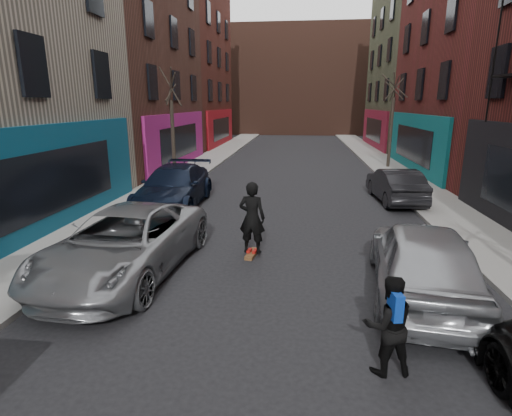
% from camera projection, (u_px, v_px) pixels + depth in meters
% --- Properties ---
extents(sidewalk_left, '(2.50, 84.00, 0.13)m').
position_uv_depth(sidewalk_left, '(219.00, 154.00, 33.14)').
color(sidewalk_left, gray).
rests_on(sidewalk_left, ground).
extents(sidewalk_right, '(2.50, 84.00, 0.13)m').
position_uv_depth(sidewalk_right, '(373.00, 156.00, 31.80)').
color(sidewalk_right, gray).
rests_on(sidewalk_right, ground).
extents(building_far, '(40.00, 10.00, 14.00)m').
position_uv_depth(building_far, '(299.00, 82.00, 55.69)').
color(building_far, '#47281E').
rests_on(building_far, ground).
extents(tree_left_far, '(2.00, 2.00, 6.50)m').
position_uv_depth(tree_left_far, '(172.00, 118.00, 20.75)').
color(tree_left_far, black).
rests_on(tree_left_far, sidewalk_left).
extents(tree_right_far, '(2.00, 2.00, 6.80)m').
position_uv_depth(tree_right_far, '(392.00, 113.00, 25.16)').
color(tree_right_far, black).
rests_on(tree_right_far, sidewalk_right).
extents(parked_left_far, '(3.07, 5.96, 1.61)m').
position_uv_depth(parked_left_far, '(125.00, 242.00, 9.85)').
color(parked_left_far, gray).
rests_on(parked_left_far, ground).
extents(parked_left_end, '(2.42, 5.73, 1.65)m').
position_uv_depth(parked_left_end, '(174.00, 187.00, 16.31)').
color(parked_left_end, black).
rests_on(parked_left_end, ground).
extents(parked_right_far, '(2.68, 5.26, 1.72)m').
position_uv_depth(parked_right_far, '(422.00, 259.00, 8.66)').
color(parked_right_far, '#9C9FA5').
rests_on(parked_right_far, ground).
extents(parked_right_end, '(1.84, 4.49, 1.45)m').
position_uv_depth(parked_right_end, '(395.00, 185.00, 17.15)').
color(parked_right_end, black).
rests_on(parked_right_end, ground).
extents(skateboard, '(0.34, 0.82, 0.10)m').
position_uv_depth(skateboard, '(252.00, 254.00, 11.17)').
color(skateboard, brown).
rests_on(skateboard, ground).
extents(skateboarder, '(0.80, 0.59, 2.01)m').
position_uv_depth(skateboarder, '(252.00, 218.00, 10.90)').
color(skateboarder, black).
rests_on(skateboarder, skateboard).
extents(pedestrian, '(0.89, 0.75, 1.63)m').
position_uv_depth(pedestrian, '(388.00, 325.00, 6.15)').
color(pedestrian, black).
rests_on(pedestrian, ground).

